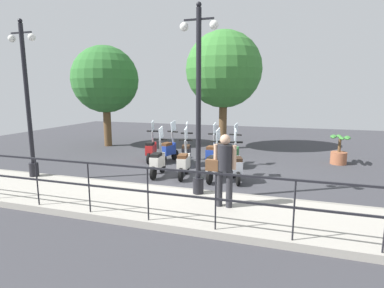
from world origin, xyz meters
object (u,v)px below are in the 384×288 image
(tree_large, at_px, (105,80))
(lamp_post_far, at_px, (28,109))
(scooter_far_1, at_px, (212,153))
(scooter_far_2, at_px, (186,152))
(scooter_far_4, at_px, (151,149))
(lamp_post_near, at_px, (198,113))
(scooter_far_0, at_px, (232,154))
(scooter_near_3, at_px, (158,161))
(tree_distant, at_px, (224,70))
(scooter_far_3, at_px, (169,150))
(pedestrian_with_bag, at_px, (224,165))
(scooter_near_0, at_px, (236,165))
(scooter_near_1, at_px, (214,165))
(potted_palm, at_px, (339,152))
(scooter_near_2, at_px, (184,162))

(tree_large, bearing_deg, lamp_post_far, -167.94)
(scooter_far_1, height_order, scooter_far_2, same)
(tree_large, relative_size, scooter_far_4, 3.10)
(lamp_post_near, relative_size, lamp_post_far, 1.00)
(scooter_far_0, bearing_deg, scooter_near_3, 140.75)
(tree_distant, height_order, scooter_far_3, tree_distant)
(scooter_near_3, relative_size, scooter_far_0, 1.00)
(scooter_far_1, relative_size, scooter_far_3, 1.00)
(pedestrian_with_bag, height_order, scooter_near_0, pedestrian_with_bag)
(scooter_near_3, relative_size, scooter_far_1, 1.00)
(scooter_near_3, relative_size, scooter_far_4, 1.00)
(tree_distant, bearing_deg, pedestrian_with_bag, -168.10)
(pedestrian_with_bag, height_order, scooter_far_3, pedestrian_with_bag)
(scooter_far_1, xyz_separation_m, scooter_far_3, (0.19, 1.72, 0.00))
(tree_distant, xyz_separation_m, scooter_near_1, (-5.12, -0.82, -3.11))
(scooter_far_1, bearing_deg, scooter_far_2, 95.32)
(potted_palm, relative_size, scooter_near_3, 0.69)
(tree_large, xyz_separation_m, scooter_near_1, (-4.12, -6.32, -2.70))
(scooter_far_3, xyz_separation_m, scooter_far_4, (-0.11, 0.67, 0.00))
(tree_distant, distance_m, scooter_near_3, 6.14)
(potted_palm, height_order, scooter_near_0, scooter_near_0)
(tree_distant, bearing_deg, scooter_far_2, 170.82)
(tree_distant, distance_m, scooter_near_2, 5.99)
(scooter_near_1, xyz_separation_m, scooter_far_0, (1.67, -0.25, 0.00))
(scooter_near_1, bearing_deg, scooter_far_4, 64.73)
(scooter_near_3, bearing_deg, pedestrian_with_bag, -135.06)
(lamp_post_far, relative_size, scooter_near_0, 2.88)
(tree_large, bearing_deg, scooter_far_0, -110.47)
(scooter_far_1, bearing_deg, scooter_near_3, 142.96)
(scooter_near_3, height_order, scooter_far_0, same)
(scooter_far_2, distance_m, scooter_far_4, 1.46)
(potted_palm, height_order, scooter_far_4, scooter_far_4)
(scooter_near_3, xyz_separation_m, scooter_far_4, (1.77, 1.06, 0.00))
(potted_palm, xyz_separation_m, scooter_near_1, (-3.39, 3.88, 0.04))
(scooter_far_2, xyz_separation_m, scooter_far_4, (0.15, 1.46, 0.00))
(lamp_post_far, xyz_separation_m, pedestrian_with_bag, (-0.66, -5.84, -1.04))
(tree_large, distance_m, scooter_near_0, 8.49)
(tree_large, bearing_deg, scooter_near_3, -132.89)
(lamp_post_far, bearing_deg, lamp_post_near, -90.00)
(pedestrian_with_bag, relative_size, scooter_near_2, 1.03)
(scooter_far_0, distance_m, scooter_far_4, 3.10)
(lamp_post_far, relative_size, scooter_near_1, 2.88)
(potted_palm, bearing_deg, scooter_far_2, 109.31)
(lamp_post_far, height_order, scooter_near_0, lamp_post_far)
(scooter_near_1, distance_m, scooter_far_2, 2.08)
(potted_palm, bearing_deg, scooter_near_3, 121.49)
(scooter_near_0, bearing_deg, lamp_post_far, 89.57)
(pedestrian_with_bag, distance_m, scooter_far_2, 4.47)
(lamp_post_near, relative_size, scooter_near_1, 2.89)
(scooter_far_4, bearing_deg, potted_palm, -87.09)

